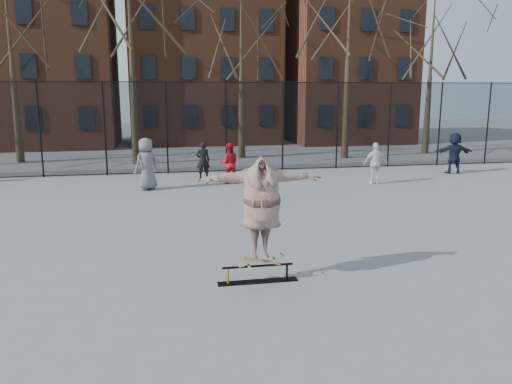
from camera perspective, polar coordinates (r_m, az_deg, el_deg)
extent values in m
plane|color=slate|center=(9.95, -0.33, -9.59)|extent=(100.00, 100.00, 0.00)
cube|color=black|center=(9.67, 0.21, -10.19)|extent=(1.54, 0.24, 0.01)
cylinder|color=orange|center=(9.53, -3.21, -9.56)|extent=(0.04, 0.04, 0.32)
cylinder|color=black|center=(9.73, 3.55, -9.10)|extent=(0.04, 0.04, 0.32)
cylinder|color=black|center=(9.56, 0.21, -8.45)|extent=(1.36, 0.04, 0.04)
imported|color=#3F327E|center=(9.26, 0.62, -2.19)|extent=(2.35, 0.64, 1.91)
imported|color=black|center=(20.60, -6.07, 3.59)|extent=(0.58, 0.39, 1.55)
imported|color=#AC0F1A|center=(19.60, -3.08, 3.30)|extent=(0.82, 0.66, 1.60)
imported|color=silver|center=(20.03, 13.51, 3.20)|extent=(0.97, 0.46, 1.62)
imported|color=black|center=(23.66, 21.72, 4.16)|extent=(1.73, 0.80, 1.80)
imported|color=slate|center=(18.69, -12.41, 3.15)|extent=(1.12, 1.02, 1.91)
cylinder|color=black|center=(22.72, -23.48, 6.55)|extent=(0.07, 0.07, 4.00)
cylinder|color=black|center=(22.30, -16.91, 6.92)|extent=(0.07, 0.07, 4.00)
cylinder|color=black|center=(22.19, -10.17, 7.21)|extent=(0.07, 0.07, 4.00)
cylinder|color=black|center=(22.37, -3.45, 7.40)|extent=(0.07, 0.07, 4.00)
cylinder|color=black|center=(22.86, 3.09, 7.49)|extent=(0.07, 0.07, 4.00)
cylinder|color=black|center=(23.62, 9.27, 7.49)|extent=(0.07, 0.07, 4.00)
cylinder|color=black|center=(24.63, 15.01, 7.41)|extent=(0.07, 0.07, 4.00)
cylinder|color=black|center=(25.87, 20.25, 7.27)|extent=(0.07, 0.07, 4.00)
cylinder|color=black|center=(27.29, 24.97, 7.09)|extent=(0.07, 0.07, 4.00)
cube|color=black|center=(22.25, -6.54, 7.33)|extent=(34.00, 0.01, 4.00)
cylinder|color=black|center=(22.20, -6.65, 12.38)|extent=(34.00, 0.04, 0.04)
cone|color=black|center=(27.80, -25.28, 7.77)|extent=(0.40, 0.40, 4.62)
cone|color=black|center=(25.69, -13.93, 8.31)|extent=(0.40, 0.40, 4.62)
cone|color=black|center=(27.28, -2.05, 8.79)|extent=(0.40, 0.40, 4.62)
cone|color=black|center=(27.43, 9.94, 8.65)|extent=(0.40, 0.40, 4.62)
cone|color=black|center=(30.95, 18.75, 8.52)|extent=(0.40, 0.40, 4.62)
cube|color=brown|center=(35.96, -23.35, 14.42)|extent=(9.00, 7.00, 12.00)
cube|color=brown|center=(35.40, -5.90, 16.14)|extent=(10.00, 7.00, 13.00)
cube|color=brown|center=(37.58, 10.00, 14.23)|extent=(8.00, 7.00, 11.00)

